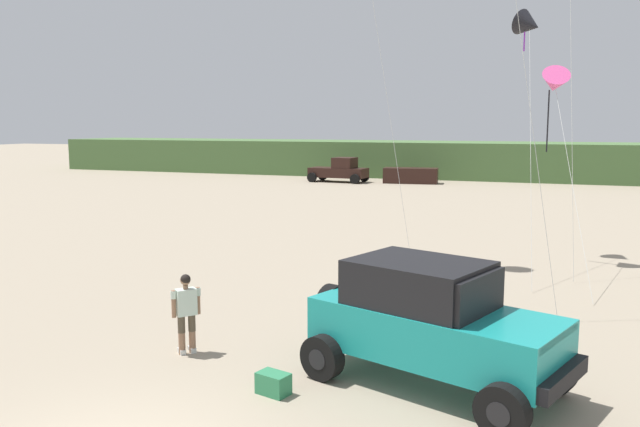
{
  "coord_description": "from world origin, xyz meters",
  "views": [
    {
      "loc": [
        5.67,
        -6.8,
        4.7
      ],
      "look_at": [
        1.26,
        5.23,
        2.9
      ],
      "focal_mm": 36.11,
      "sensor_mm": 36.0,
      "label": 1
    }
  ],
  "objects_px": {
    "jeep": "(432,321)",
    "kite_blue_swept": "(529,25)",
    "distant_sedan": "(411,176)",
    "person_watching": "(186,309)",
    "distant_pickup": "(340,170)",
    "kite_green_box": "(554,83)",
    "cooler_box": "(273,383)"
  },
  "relations": [
    {
      "from": "cooler_box",
      "to": "kite_blue_swept",
      "type": "xyz_separation_m",
      "value": [
        3.35,
        14.53,
        7.92
      ]
    },
    {
      "from": "distant_sedan",
      "to": "kite_blue_swept",
      "type": "relative_size",
      "value": 0.48
    },
    {
      "from": "jeep",
      "to": "cooler_box",
      "type": "bearing_deg",
      "value": -152.29
    },
    {
      "from": "distant_sedan",
      "to": "kite_green_box",
      "type": "height_order",
      "value": "kite_green_box"
    },
    {
      "from": "person_watching",
      "to": "kite_blue_swept",
      "type": "relative_size",
      "value": 0.19
    },
    {
      "from": "distant_pickup",
      "to": "kite_blue_swept",
      "type": "distance_m",
      "value": 29.83
    },
    {
      "from": "jeep",
      "to": "kite_blue_swept",
      "type": "relative_size",
      "value": 0.57
    },
    {
      "from": "kite_blue_swept",
      "to": "distant_sedan",
      "type": "bearing_deg",
      "value": 110.53
    },
    {
      "from": "jeep",
      "to": "distant_pickup",
      "type": "relative_size",
      "value": 1.06
    },
    {
      "from": "kite_green_box",
      "to": "jeep",
      "type": "bearing_deg",
      "value": -98.29
    },
    {
      "from": "kite_green_box",
      "to": "person_watching",
      "type": "bearing_deg",
      "value": -118.91
    },
    {
      "from": "distant_pickup",
      "to": "kite_blue_swept",
      "type": "height_order",
      "value": "kite_blue_swept"
    },
    {
      "from": "distant_pickup",
      "to": "kite_green_box",
      "type": "relative_size",
      "value": 0.72
    },
    {
      "from": "kite_blue_swept",
      "to": "jeep",
      "type": "bearing_deg",
      "value": -93.66
    },
    {
      "from": "cooler_box",
      "to": "kite_green_box",
      "type": "distance_m",
      "value": 15.31
    },
    {
      "from": "jeep",
      "to": "kite_green_box",
      "type": "distance_m",
      "value": 13.21
    },
    {
      "from": "distant_sedan",
      "to": "kite_green_box",
      "type": "relative_size",
      "value": 0.64
    },
    {
      "from": "cooler_box",
      "to": "kite_green_box",
      "type": "bearing_deg",
      "value": 87.64
    },
    {
      "from": "distant_sedan",
      "to": "jeep",
      "type": "bearing_deg",
      "value": -83.78
    },
    {
      "from": "distant_pickup",
      "to": "distant_sedan",
      "type": "height_order",
      "value": "distant_pickup"
    },
    {
      "from": "jeep",
      "to": "distant_pickup",
      "type": "height_order",
      "value": "jeep"
    },
    {
      "from": "person_watching",
      "to": "cooler_box",
      "type": "xyz_separation_m",
      "value": [
        2.49,
        -1.23,
        -0.75
      ]
    },
    {
      "from": "cooler_box",
      "to": "person_watching",
      "type": "bearing_deg",
      "value": 169.04
    },
    {
      "from": "kite_green_box",
      "to": "distant_sedan",
      "type": "bearing_deg",
      "value": 111.54
    },
    {
      "from": "jeep",
      "to": "distant_pickup",
      "type": "distance_m",
      "value": 40.5
    },
    {
      "from": "cooler_box",
      "to": "kite_blue_swept",
      "type": "height_order",
      "value": "kite_blue_swept"
    },
    {
      "from": "cooler_box",
      "to": "distant_pickup",
      "type": "distance_m",
      "value": 40.95
    },
    {
      "from": "person_watching",
      "to": "cooler_box",
      "type": "relative_size",
      "value": 2.98
    },
    {
      "from": "distant_pickup",
      "to": "kite_blue_swept",
      "type": "relative_size",
      "value": 0.54
    },
    {
      "from": "person_watching",
      "to": "distant_pickup",
      "type": "bearing_deg",
      "value": 103.8
    },
    {
      "from": "distant_sedan",
      "to": "distant_pickup",
      "type": "bearing_deg",
      "value": -176.37
    },
    {
      "from": "jeep",
      "to": "distant_sedan",
      "type": "height_order",
      "value": "jeep"
    }
  ]
}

